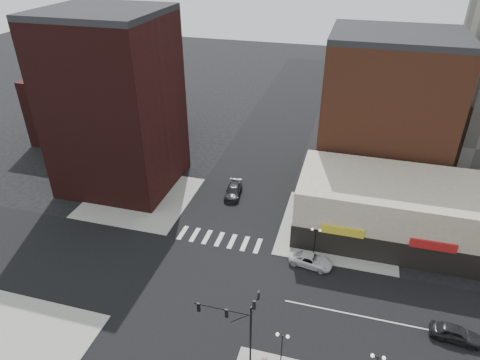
% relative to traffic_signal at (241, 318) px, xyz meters
% --- Properties ---
extents(ground, '(240.00, 240.00, 0.00)m').
position_rel_traffic_signal_xyz_m(ground, '(-7.24, 7.83, -4.96)').
color(ground, black).
rests_on(ground, ground).
extents(road_ew, '(200.00, 14.00, 0.02)m').
position_rel_traffic_signal_xyz_m(road_ew, '(-7.24, 7.83, -4.95)').
color(road_ew, black).
rests_on(road_ew, ground).
extents(road_ns, '(14.00, 200.00, 0.02)m').
position_rel_traffic_signal_xyz_m(road_ns, '(-7.24, 7.83, -4.95)').
color(road_ns, black).
rests_on(road_ns, ground).
extents(sidewalk_nw, '(15.00, 15.00, 0.12)m').
position_rel_traffic_signal_xyz_m(sidewalk_nw, '(-21.74, 22.33, -4.90)').
color(sidewalk_nw, gray).
rests_on(sidewalk_nw, ground).
extents(sidewalk_ne, '(15.00, 15.00, 0.12)m').
position_rel_traffic_signal_xyz_m(sidewalk_ne, '(7.26, 22.33, -4.90)').
color(sidewalk_ne, gray).
rests_on(sidewalk_ne, ground).
extents(building_nw, '(16.00, 15.00, 25.00)m').
position_rel_traffic_signal_xyz_m(building_nw, '(-26.24, 26.33, 7.54)').
color(building_nw, black).
rests_on(building_nw, ground).
extents(building_nw_low, '(20.00, 18.00, 12.00)m').
position_rel_traffic_signal_xyz_m(building_nw_low, '(-39.24, 41.83, 1.04)').
color(building_nw_low, black).
rests_on(building_nw_low, ground).
extents(building_ne_midrise, '(18.00, 15.00, 22.00)m').
position_rel_traffic_signal_xyz_m(building_ne_midrise, '(11.76, 37.33, 6.04)').
color(building_ne_midrise, brown).
rests_on(building_ne_midrise, ground).
extents(building_ne_row, '(24.20, 12.20, 8.00)m').
position_rel_traffic_signal_xyz_m(building_ne_row, '(13.76, 22.83, -1.66)').
color(building_ne_row, beige).
rests_on(building_ne_row, ground).
extents(traffic_signal, '(5.59, 3.09, 7.77)m').
position_rel_traffic_signal_xyz_m(traffic_signal, '(0.00, 0.00, 0.00)').
color(traffic_signal, black).
rests_on(traffic_signal, ground).
extents(street_lamp_se_a, '(1.22, 0.32, 4.16)m').
position_rel_traffic_signal_xyz_m(street_lamp_se_a, '(3.76, -0.17, -1.67)').
color(street_lamp_se_a, black).
rests_on(street_lamp_se_a, sidewalk_se).
extents(street_lamp_ne, '(1.22, 0.32, 4.16)m').
position_rel_traffic_signal_xyz_m(street_lamp_ne, '(4.76, 15.83, -1.67)').
color(street_lamp_ne, black).
rests_on(street_lamp_ne, sidewalk_ne).
extents(white_suv, '(5.39, 3.03, 1.42)m').
position_rel_traffic_signal_xyz_m(white_suv, '(4.66, 14.33, -4.25)').
color(white_suv, silver).
rests_on(white_suv, ground).
extents(dark_sedan_east, '(4.83, 2.34, 1.59)m').
position_rel_traffic_signal_xyz_m(dark_sedan_east, '(19.51, 7.33, -4.17)').
color(dark_sedan_east, black).
rests_on(dark_sedan_east, ground).
extents(dark_sedan_north, '(2.76, 5.56, 1.55)m').
position_rel_traffic_signal_xyz_m(dark_sedan_north, '(-8.56, 26.67, -4.19)').
color(dark_sedan_north, black).
rests_on(dark_sedan_north, ground).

